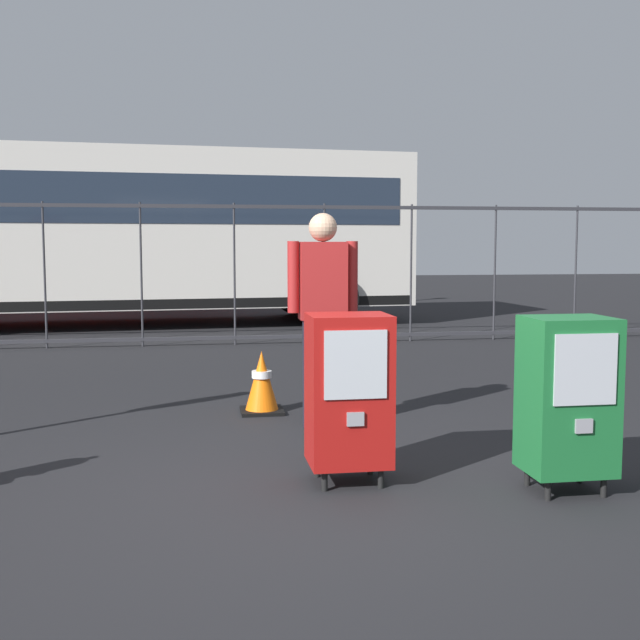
{
  "coord_description": "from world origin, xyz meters",
  "views": [
    {
      "loc": [
        -0.58,
        -4.27,
        1.44
      ],
      "look_at": [
        0.3,
        1.2,
        0.9
      ],
      "focal_mm": 44.39,
      "sensor_mm": 36.0,
      "label": 1
    }
  ],
  "objects": [
    {
      "name": "newspaper_box_primary",
      "position": [
        0.33,
        0.3,
        0.57
      ],
      "size": [
        0.48,
        0.42,
        1.02
      ],
      "color": "black",
      "rests_on": "ground_plane"
    },
    {
      "name": "ground_plane",
      "position": [
        0.0,
        0.0,
        0.0
      ],
      "size": [
        60.0,
        60.0,
        0.0
      ],
      "primitive_type": "plane",
      "color": "black"
    },
    {
      "name": "bus_far",
      "position": [
        -4.91,
        14.87,
        1.71
      ],
      "size": [
        10.65,
        3.34,
        3.0
      ],
      "rotation": [
        0.0,
        0.0,
        0.07
      ],
      "color": "red",
      "rests_on": "ground_plane"
    },
    {
      "name": "bus_near",
      "position": [
        -2.06,
        9.93,
        1.71
      ],
      "size": [
        10.67,
        3.44,
        3.0
      ],
      "rotation": [
        0.0,
        0.0,
        0.08
      ],
      "color": "beige",
      "rests_on": "ground_plane"
    },
    {
      "name": "traffic_cone",
      "position": [
        -0.02,
        2.35,
        0.26
      ],
      "size": [
        0.36,
        0.36,
        0.53
      ],
      "color": "black",
      "rests_on": "ground_plane"
    },
    {
      "name": "newspaper_box_secondary",
      "position": [
        1.54,
        -0.07,
        0.57
      ],
      "size": [
        0.48,
        0.42,
        1.02
      ],
      "color": "black",
      "rests_on": "ground_plane"
    },
    {
      "name": "pedestrian",
      "position": [
        0.41,
        1.76,
        0.95
      ],
      "size": [
        0.55,
        0.22,
        1.67
      ],
      "color": "black",
      "rests_on": "ground_plane"
    },
    {
      "name": "fence_barrier",
      "position": [
        -0.0,
        6.93,
        1.02
      ],
      "size": [
        18.03,
        0.04,
        2.0
      ],
      "color": "#2D2D33",
      "rests_on": "ground_plane"
    }
  ]
}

